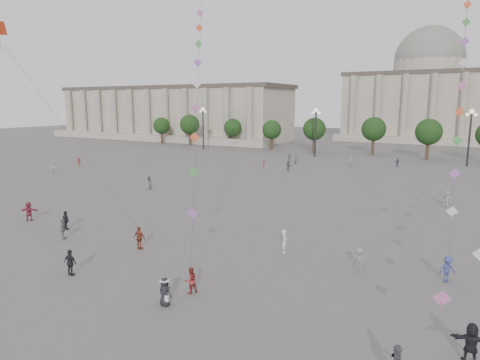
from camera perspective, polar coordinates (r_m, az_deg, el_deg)
The scene contains 29 objects.
ground at distance 29.21m, azimuth -10.72°, elevation -13.66°, with size 360.00×360.00×0.00m, color #585653.
hall_west at distance 146.93m, azimuth -9.31°, elevation 8.81°, with size 84.00×26.22×17.20m.
hall_central at distance 150.37m, azimuth 23.56°, elevation 10.35°, with size 48.30×34.30×35.50m.
tree_row at distance 99.87m, azimuth 19.77°, elevation 6.00°, with size 137.12×5.12×8.00m.
lamp_post_far_west at distance 109.82m, azimuth -4.95°, elevation 7.91°, with size 2.00×0.90×10.65m.
lamp_post_mid_west at distance 95.93m, azimuth 10.06°, elevation 7.46°, with size 2.00×0.90×10.65m.
lamp_post_mid_east at distance 90.24m, azimuth 28.37°, elevation 6.23°, with size 2.00×0.90×10.65m.
person_crowd_0 at distance 84.59m, azimuth 20.23°, elevation 2.18°, with size 0.95×0.39×1.61m, color navy.
person_crowd_1 at distance 79.78m, azimuth -23.59°, elevation 1.58°, with size 0.89×0.69×1.82m, color beige.
person_crowd_2 at distance 85.56m, azimuth -20.66°, elevation 2.25°, with size 1.07×0.61×1.65m, color maroon.
person_crowd_3 at distance 23.43m, azimuth 28.45°, elevation -18.53°, with size 1.76×0.56×1.90m, color black.
person_crowd_4 at distance 83.17m, azimuth 14.50°, elevation 2.40°, with size 1.61×0.51×1.74m, color silver.
person_crowd_6 at distance 31.76m, azimuth 15.63°, elevation -10.21°, with size 1.10×0.63×1.71m, color slate.
person_crowd_7 at distance 54.79m, azimuth 25.87°, elevation -2.22°, with size 1.67×0.53×1.80m, color silver.
person_crowd_10 at distance 96.82m, azimuth -3.89°, elevation 3.72°, with size 0.58×0.38×1.59m, color #B4B5B0.
person_crowd_12 at distance 75.32m, azimuth 6.48°, elevation 1.91°, with size 1.70×0.54×1.84m, color slate.
person_crowd_13 at distance 34.35m, azimuth 5.96°, elevation -8.14°, with size 0.69×0.45×1.89m, color white.
person_crowd_16 at distance 87.72m, azimuth 6.59°, elevation 3.03°, with size 0.99×0.41×1.69m, color slate.
person_crowd_17 at distance 76.75m, azimuth 3.21°, elevation 2.03°, with size 1.04×0.60×1.61m, color maroon.
person_crowd_20 at distance 59.90m, azimuth -12.03°, elevation -0.40°, with size 0.89×0.70×1.84m, color slate.
person_crowd_21 at distance 83.39m, azimuth 7.45°, elevation 2.66°, with size 1.62×0.51×1.74m, color gray.
tourist_0 at distance 35.94m, azimuth -13.26°, elevation -7.53°, with size 1.11×0.46×1.89m, color brown.
tourist_1 at distance 43.44m, azimuth -22.20°, elevation -4.99°, with size 1.06×0.44×1.81m, color black.
tourist_2 at distance 48.21m, azimuth -26.32°, elevation -3.77°, with size 1.79×0.57×1.93m, color #97293F.
tourist_3 at distance 40.52m, azimuth -22.54°, elevation -6.07°, with size 1.07×0.45×1.83m, color slate.
tourist_4 at distance 32.10m, azimuth -21.67°, elevation -10.21°, with size 1.09×0.45×1.86m, color black.
kite_flyer_0 at distance 27.55m, azimuth -6.59°, elevation -13.13°, with size 0.82×0.64×1.69m, color maroon.
kite_flyer_1 at distance 31.95m, azimuth 25.92°, elevation -10.68°, with size 1.16×0.67×1.80m, color #38427F.
hat_person at distance 26.20m, azimuth -9.99°, elevation -14.40°, with size 0.85×0.60×1.71m.
Camera 1 is at (17.64, -20.09, 11.75)m, focal length 32.00 mm.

